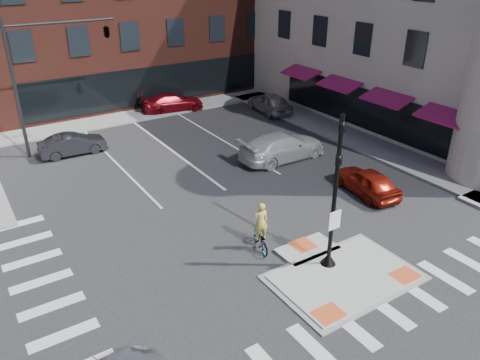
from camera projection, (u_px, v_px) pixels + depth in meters
ground at (335, 271)px, 17.72m from camera, size 120.00×120.00×0.00m
refuge_island at (340, 274)px, 17.51m from camera, size 5.40×4.65×0.13m
sidewalk_e at (351, 136)px, 30.51m from camera, size 3.00×24.00×0.15m
sidewalk_n at (164, 109)px, 35.77m from camera, size 26.00×3.00×0.15m
signal_pole at (333, 213)px, 16.99m from camera, size 0.60×0.60×5.98m
mast_arm_signal at (82, 43)px, 26.91m from camera, size 6.10×2.24×8.00m
red_sedan at (367, 181)px, 23.20m from camera, size 2.04×4.03×1.32m
white_pickup at (282, 147)px, 27.02m from camera, size 5.38×2.21×1.56m
bg_car_dark at (73, 144)px, 27.75m from camera, size 3.91×1.47×1.27m
bg_car_silver at (270, 103)px, 35.05m from camera, size 2.17×4.56×1.50m
bg_car_red at (172, 102)px, 35.37m from camera, size 4.94×2.62×1.36m
cyclist at (260, 234)px, 18.80m from camera, size 1.01×1.73×2.09m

